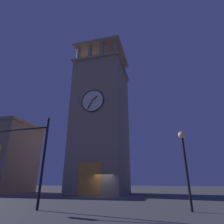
{
  "coord_description": "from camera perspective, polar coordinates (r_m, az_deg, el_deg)",
  "views": [
    {
      "loc": [
        -7.54,
        23.02,
        1.45
      ],
      "look_at": [
        0.07,
        -4.95,
        12.55
      ],
      "focal_mm": 29.91,
      "sensor_mm": 36.0,
      "label": 1
    }
  ],
  "objects": [
    {
      "name": "ground_plane",
      "position": [
        24.26,
        -3.19,
        -24.36
      ],
      "size": [
        200.0,
        200.0,
        0.0
      ],
      "primitive_type": "plane",
      "color": "#4C4C51"
    },
    {
      "name": "street_lamp",
      "position": [
        12.24,
        21.19,
        -11.46
      ],
      "size": [
        0.44,
        0.44,
        4.49
      ],
      "color": "black",
      "rests_on": "ground_plane"
    },
    {
      "name": "traffic_signal_near",
      "position": [
        13.85,
        -25.07,
        -9.66
      ],
      "size": [
        4.59,
        0.41,
        5.6
      ],
      "color": "black",
      "rests_on": "ground_plane"
    },
    {
      "name": "clocktower",
      "position": [
        30.97,
        -3.27,
        -3.13
      ],
      "size": [
        8.29,
        9.06,
        26.57
      ],
      "color": "gray",
      "rests_on": "ground_plane"
    }
  ]
}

